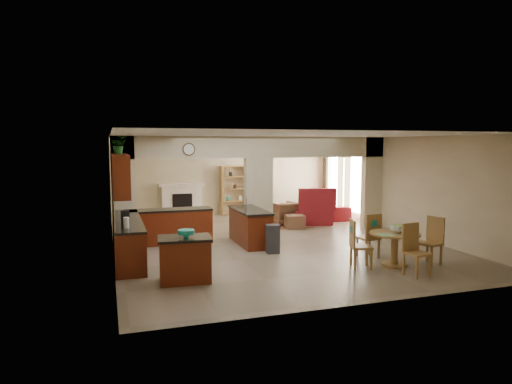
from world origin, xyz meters
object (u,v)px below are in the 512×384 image
object	(u,v)px
sofa	(325,207)
armchair	(283,213)
kitchen_island	(185,259)
dining_table	(395,244)

from	to	relation	value
sofa	armchair	world-z (taller)	armchair
armchair	sofa	bearing A→B (deg)	-163.08
kitchen_island	dining_table	xyz separation A→B (m)	(4.42, -0.29, 0.05)
sofa	dining_table	bearing A→B (deg)	170.71
dining_table	kitchen_island	bearing A→B (deg)	176.28
kitchen_island	armchair	size ratio (longest dim) A/B	1.28
kitchen_island	armchair	bearing A→B (deg)	56.98
kitchen_island	armchair	world-z (taller)	kitchen_island
kitchen_island	sofa	bearing A→B (deg)	50.40
sofa	armchair	distance (m)	2.23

